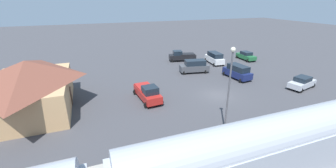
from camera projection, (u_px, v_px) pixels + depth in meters
ground_plane at (217, 95)px, 29.07m from camera, size 200.00×200.00×0.00m
railway_track at (317, 164)px, 16.83m from camera, size 4.80×70.00×0.30m
platform at (277, 135)px, 20.30m from camera, size 3.20×46.00×0.30m
station_building at (30, 85)px, 24.27m from camera, size 12.70×8.68×5.82m
pedestrian_on_platform at (253, 135)px, 18.38m from camera, size 0.36×0.36×1.71m
pickup_black at (182, 56)px, 44.77m from camera, size 3.12×5.70×2.14m
suv_navy at (237, 71)px, 34.84m from camera, size 5.06×2.75×2.22m
pickup_red at (148, 92)px, 27.33m from camera, size 5.54×2.82×2.14m
suv_charcoal at (194, 66)px, 37.59m from camera, size 2.82×5.17×2.22m
sedan_silver at (302, 83)px, 30.99m from camera, size 2.82×4.80×1.74m
suv_white at (215, 58)px, 42.89m from camera, size 5.05×2.72×2.22m
sedan_green at (246, 56)px, 45.56m from camera, size 4.53×2.35×1.74m
light_pole_near_platform at (230, 81)px, 19.70m from camera, size 0.44×0.44×8.14m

